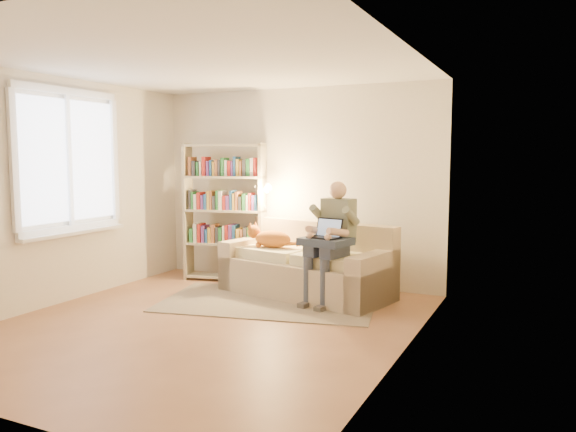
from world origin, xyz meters
The scene contains 13 objects.
floor centered at (0.00, 0.00, 0.00)m, with size 4.50×4.50×0.00m, color #8F5F41.
ceiling centered at (0.00, 0.00, 2.60)m, with size 4.00×4.50×0.02m, color white.
wall_left centered at (-2.00, 0.00, 1.30)m, with size 0.02×4.50×2.60m, color silver.
wall_right centered at (2.00, 0.00, 1.30)m, with size 0.02×4.50×2.60m, color silver.
wall_back centered at (0.00, 2.25, 1.30)m, with size 4.00×0.02×2.60m, color silver.
window centered at (-1.95, 0.20, 1.38)m, with size 0.12×1.52×1.69m.
sofa centered at (0.43, 1.63, 0.32)m, with size 2.22×1.34×0.88m.
person centered at (0.84, 1.39, 0.81)m, with size 0.48×0.66×1.41m.
cat centered at (-0.09, 1.61, 0.68)m, with size 0.74×0.35×0.27m.
blanket centered at (0.79, 1.27, 0.74)m, with size 0.53×0.43×0.08m, color #283246.
laptop centered at (0.79, 1.28, 0.83)m, with size 0.38×0.32×0.30m.
bookshelf centered at (-0.92, 1.90, 1.04)m, with size 1.28×0.51×1.88m.
rug centered at (0.18, 1.08, 0.01)m, with size 2.45×1.45×0.01m, color gray.
Camera 1 is at (3.12, -4.61, 1.69)m, focal length 35.00 mm.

